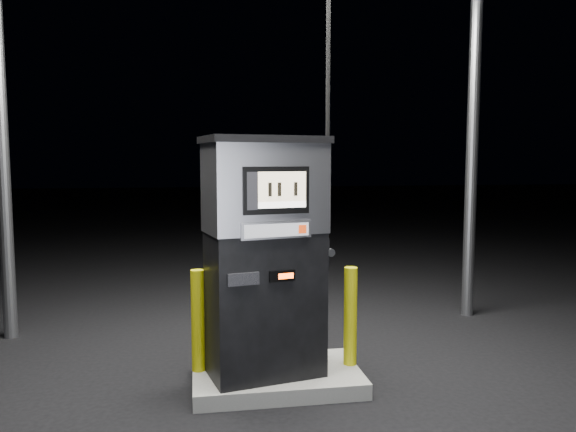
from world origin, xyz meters
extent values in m
plane|color=black|center=(0.00, 0.00, 0.00)|extent=(80.00, 80.00, 0.00)
cube|color=slate|center=(0.00, 0.00, 0.07)|extent=(1.60, 1.00, 0.15)
cylinder|color=gray|center=(-3.00, 2.00, 2.25)|extent=(0.16, 0.16, 4.50)
cylinder|color=gray|center=(3.00, 2.00, 2.25)|extent=(0.16, 0.16, 4.50)
cube|color=black|center=(-0.12, -0.07, 0.83)|extent=(1.13, 0.80, 1.35)
cube|color=#B0B1B8|center=(-0.12, -0.07, 1.91)|extent=(1.16, 0.82, 0.81)
cube|color=black|center=(-0.12, -0.07, 2.35)|extent=(1.21, 0.87, 0.06)
cube|color=black|center=(-0.05, -0.38, 1.90)|extent=(0.60, 0.16, 0.41)
cube|color=beige|center=(0.00, -0.38, 1.94)|extent=(0.44, 0.10, 0.26)
cube|color=white|center=(0.00, -0.39, 1.78)|extent=(0.44, 0.10, 0.05)
cube|color=#B0B1B8|center=(-0.05, -0.38, 1.56)|extent=(0.64, 0.17, 0.15)
cube|color=gray|center=(-0.05, -0.40, 1.56)|extent=(0.58, 0.13, 0.11)
cube|color=#B8310C|center=(0.18, -0.35, 1.56)|extent=(0.07, 0.02, 0.08)
cube|color=black|center=(0.00, -0.36, 1.15)|extent=(0.24, 0.07, 0.10)
cube|color=#E5430B|center=(0.03, -0.37, 1.15)|extent=(0.14, 0.03, 0.05)
cube|color=black|center=(-0.35, -0.44, 1.15)|extent=(0.28, 0.08, 0.11)
cube|color=black|center=(0.44, 0.05, 1.29)|extent=(0.15, 0.21, 0.27)
cylinder|color=gray|center=(0.50, 0.06, 1.29)|extent=(0.12, 0.25, 0.08)
cylinder|color=black|center=(0.49, 0.00, 3.09)|extent=(0.05, 0.05, 3.36)
cylinder|color=#C5C20A|center=(-0.74, 0.12, 0.64)|extent=(0.14, 0.14, 0.98)
cylinder|color=#C5C20A|center=(0.74, 0.04, 0.64)|extent=(0.16, 0.16, 0.97)
camera|label=1|loc=(-0.76, -5.18, 2.17)|focal=35.00mm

